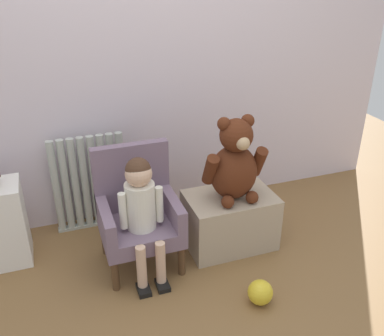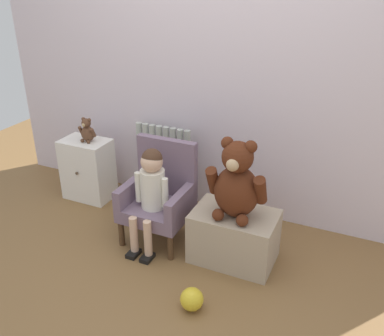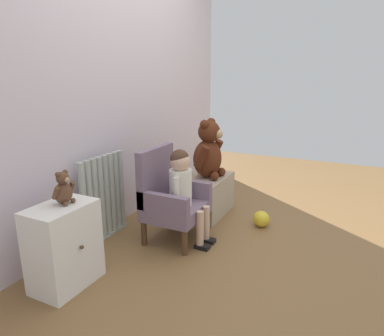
{
  "view_description": "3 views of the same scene",
  "coord_description": "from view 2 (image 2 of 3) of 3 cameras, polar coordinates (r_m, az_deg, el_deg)",
  "views": [
    {
      "loc": [
        -0.61,
        -1.55,
        1.7
      ],
      "look_at": [
        0.17,
        0.62,
        0.55
      ],
      "focal_mm": 40.0,
      "sensor_mm": 36.0,
      "label": 1
    },
    {
      "loc": [
        1.13,
        -1.75,
        1.83
      ],
      "look_at": [
        0.05,
        0.6,
        0.59
      ],
      "focal_mm": 40.0,
      "sensor_mm": 36.0,
      "label": 2
    },
    {
      "loc": [
        -2.36,
        -0.68,
        1.26
      ],
      "look_at": [
        0.09,
        0.53,
        0.51
      ],
      "focal_mm": 32.0,
      "sensor_mm": 36.0,
      "label": 3
    }
  ],
  "objects": [
    {
      "name": "child_armchair",
      "position": [
        3.06,
        -4.31,
        -3.57
      ],
      "size": [
        0.45,
        0.41,
        0.72
      ],
      "color": "slate",
      "rests_on": "ground_plane"
    },
    {
      "name": "small_teddy_bear",
      "position": [
        3.56,
        -13.8,
        4.8
      ],
      "size": [
        0.15,
        0.1,
        0.2
      ],
      "color": "brown",
      "rests_on": "small_dresser"
    },
    {
      "name": "toy_ball",
      "position": [
        2.6,
        -0.03,
        -17.09
      ],
      "size": [
        0.14,
        0.14,
        0.14
      ],
      "primitive_type": "sphere",
      "color": "gold",
      "rests_on": "ground_plane"
    },
    {
      "name": "radiator",
      "position": [
        3.52,
        -3.8,
        0.41
      ],
      "size": [
        0.5,
        0.05,
        0.67
      ],
      "color": "#ADB4A9",
      "rests_on": "ground_plane"
    },
    {
      "name": "child_figure",
      "position": [
        2.91,
        -5.49,
        -2.29
      ],
      "size": [
        0.25,
        0.35,
        0.73
      ],
      "color": "silver",
      "rests_on": "ground_plane"
    },
    {
      "name": "large_teddy_bear",
      "position": [
        2.68,
        5.97,
        -2.06
      ],
      "size": [
        0.39,
        0.27,
        0.53
      ],
      "color": "#502312",
      "rests_on": "low_bench"
    },
    {
      "name": "ground_plane",
      "position": [
        2.77,
        -6.43,
        -15.92
      ],
      "size": [
        6.0,
        6.0,
        0.0
      ],
      "primitive_type": "plane",
      "color": "brown"
    },
    {
      "name": "low_bench",
      "position": [
        2.91,
        5.61,
        -9.07
      ],
      "size": [
        0.55,
        0.36,
        0.36
      ],
      "primitive_type": "cube",
      "color": "tan",
      "rests_on": "ground_plane"
    },
    {
      "name": "back_wall",
      "position": [
        3.19,
        3.49,
        14.22
      ],
      "size": [
        3.8,
        0.05,
        2.4
      ],
      "primitive_type": "cube",
      "color": "silver",
      "rests_on": "ground_plane"
    },
    {
      "name": "small_dresser",
      "position": [
        3.71,
        -13.71,
        -0.15
      ],
      "size": [
        0.4,
        0.29,
        0.52
      ],
      "color": "white",
      "rests_on": "ground_plane"
    }
  ]
}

